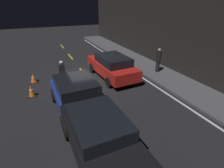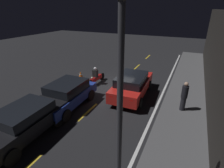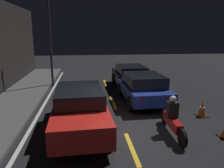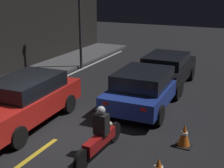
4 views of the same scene
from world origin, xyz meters
The scene contains 10 objects.
ground_plane centered at (0.00, 0.00, 0.00)m, with size 56.00×56.00×0.00m, color black.
lane_dash_c centered at (-1.00, 0.00, 0.00)m, with size 2.00×0.14×0.01m.
lane_dash_d centered at (3.50, 0.00, 0.00)m, with size 2.00×0.14×0.01m.
lane_dash_e centered at (8.00, 0.00, 0.00)m, with size 2.00×0.14×0.01m.
taxi_red centered at (0.56, 1.57, 0.81)m, with size 4.54×2.10×1.51m.
sedan_blue centered at (3.44, -1.49, 0.78)m, with size 4.14×2.13×1.45m.
van_black centered at (6.45, -1.48, 0.78)m, with size 4.16×2.00×1.43m.
motorcycle centered at (-0.23, -1.58, 0.55)m, with size 2.35×0.37×1.36m.
traffic_cone_mid centered at (1.22, -3.48, 0.32)m, with size 0.45×0.45×0.66m.
street_lamp centered at (7.39, 3.51, 3.24)m, with size 0.28×0.28×5.76m.
Camera 4 is at (-6.73, -5.00, 4.31)m, focal length 50.00 mm.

